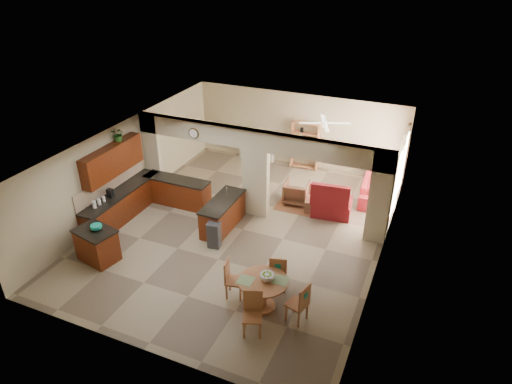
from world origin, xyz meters
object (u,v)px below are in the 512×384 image
at_px(dining_table, 263,289).
at_px(armchair, 296,192).
at_px(kitchen_island, 97,245).
at_px(sofa, 377,187).

xyz_separation_m(dining_table, armchair, (-0.88, 5.01, -0.16)).
relative_size(kitchen_island, sofa, 0.50).
height_order(kitchen_island, armchair, kitchen_island).
height_order(kitchen_island, dining_table, kitchen_island).
bearing_deg(sofa, dining_table, 163.33).
height_order(dining_table, sofa, dining_table).
height_order(kitchen_island, sofa, kitchen_island).
xyz_separation_m(sofa, armchair, (-2.37, -1.43, 0.01)).
height_order(sofa, armchair, armchair).
bearing_deg(dining_table, sofa, 77.00).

